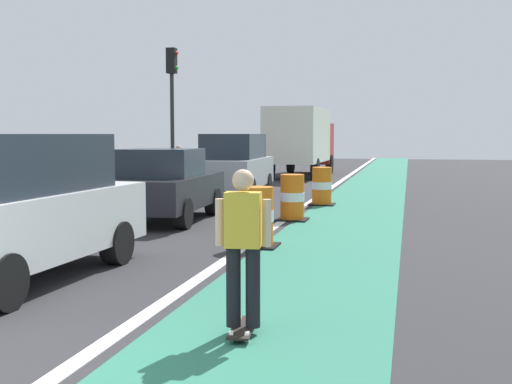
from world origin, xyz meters
name	(u,v)px	position (x,y,z in m)	size (l,w,h in m)	color
bike_lane_strip	(353,214)	(2.40, 12.00, 0.00)	(2.50, 80.00, 0.01)	#2D755B
lane_divider_stripe	(295,213)	(0.90, 12.00, 0.01)	(0.20, 80.00, 0.01)	silver
skateboarder_on_lane	(243,246)	(2.14, 1.64, 0.91)	(0.57, 0.82, 1.69)	black
parked_suv_nearest	(14,207)	(-1.54, 3.30, 1.04)	(2.04, 4.66, 2.04)	silver
parked_sedan_second	(165,186)	(-1.81, 9.76, 0.83)	(2.04, 4.16, 1.70)	black
parked_suv_third	(234,165)	(-1.84, 16.15, 1.04)	(2.04, 4.66, 2.04)	#9EA0A5
traffic_barrel_front	(258,218)	(1.11, 6.78, 0.53)	(0.73, 0.73, 1.09)	orange
traffic_barrel_mid	(292,198)	(1.09, 10.53, 0.53)	(0.73, 0.73, 1.09)	orange
traffic_barrel_back	(322,187)	(1.33, 14.06, 0.53)	(0.73, 0.73, 1.09)	orange
delivery_truck_down_block	(301,138)	(-1.34, 26.71, 1.85)	(2.42, 7.62, 3.23)	silver
traffic_light_corner	(172,93)	(-4.59, 17.86, 3.50)	(0.41, 0.32, 5.10)	#2D2D2D
pedestrian_crossing	(178,165)	(-4.76, 18.91, 0.86)	(0.34, 0.20, 1.61)	#33333D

